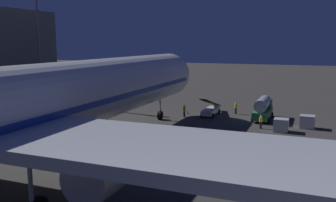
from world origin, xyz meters
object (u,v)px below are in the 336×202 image
(apron_floodlight_mast, at_px, (38,40))
(belt_loader, at_px, (211,110))
(jet_bridge, at_px, (74,78))
(traffic_cone_nose_port, at_px, (187,112))
(baggage_container_mid_row, at_px, (307,122))
(ground_crew_marshaller_fwd, at_px, (184,110))
(baggage_container_near_belt, at_px, (281,125))
(traffic_cone_nose_starboard, at_px, (161,110))
(ground_crew_near_nose_gear, at_px, (261,121))
(fuel_tanker, at_px, (263,108))
(ground_crew_by_tug, at_px, (236,107))

(apron_floodlight_mast, height_order, belt_loader, apron_floodlight_mast)
(jet_bridge, distance_m, belt_loader, 20.23)
(jet_bridge, relative_size, traffic_cone_nose_port, 32.97)
(jet_bridge, distance_m, baggage_container_mid_row, 30.94)
(jet_bridge, relative_size, ground_crew_marshaller_fwd, 10.25)
(jet_bridge, xyz_separation_m, baggage_container_near_belt, (-26.46, -5.01, -5.29))
(ground_crew_marshaller_fwd, bearing_deg, traffic_cone_nose_starboard, -27.22)
(jet_bridge, height_order, ground_crew_marshaller_fwd, jet_bridge)
(ground_crew_near_nose_gear, bearing_deg, belt_loader, -35.62)
(baggage_container_near_belt, distance_m, traffic_cone_nose_starboard, 19.76)
(baggage_container_near_belt, xyz_separation_m, baggage_container_mid_row, (-2.92, -3.14, 0.01))
(belt_loader, height_order, fuel_tanker, fuel_tanker)
(baggage_container_mid_row, bearing_deg, ground_crew_near_nose_gear, 24.96)
(baggage_container_mid_row, xyz_separation_m, ground_crew_marshaller_fwd, (16.85, -0.87, 0.16))
(ground_crew_by_tug, xyz_separation_m, traffic_cone_nose_starboard, (11.30, 2.56, -0.73))
(apron_floodlight_mast, distance_m, ground_crew_near_nose_gear, 41.18)
(apron_floodlight_mast, bearing_deg, traffic_cone_nose_starboard, -179.79)
(ground_crew_marshaller_fwd, bearing_deg, baggage_container_near_belt, 163.93)
(baggage_container_mid_row, xyz_separation_m, traffic_cone_nose_starboard, (21.59, -3.31, -0.53))
(ground_crew_by_tug, height_order, traffic_cone_nose_port, ground_crew_by_tug)
(jet_bridge, bearing_deg, ground_crew_by_tug, -143.71)
(jet_bridge, bearing_deg, ground_crew_near_nose_gear, -166.79)
(traffic_cone_nose_starboard, bearing_deg, ground_crew_marshaller_fwd, 152.78)
(jet_bridge, distance_m, ground_crew_by_tug, 24.22)
(baggage_container_near_belt, xyz_separation_m, ground_crew_marshaller_fwd, (13.93, -4.01, 0.18))
(apron_floodlight_mast, height_order, ground_crew_marshaller_fwd, apron_floodlight_mast)
(fuel_tanker, xyz_separation_m, baggage_container_near_belt, (-3.04, 6.50, -0.85))
(ground_crew_marshaller_fwd, bearing_deg, traffic_cone_nose_port, -82.12)
(apron_floodlight_mast, height_order, baggage_container_near_belt, apron_floodlight_mast)
(belt_loader, height_order, ground_crew_by_tug, belt_loader)
(belt_loader, distance_m, ground_crew_near_nose_gear, 9.95)
(apron_floodlight_mast, relative_size, ground_crew_near_nose_gear, 11.37)
(baggage_container_mid_row, bearing_deg, jet_bridge, 15.51)
(ground_crew_near_nose_gear, bearing_deg, baggage_container_near_belt, 166.32)
(fuel_tanker, bearing_deg, jet_bridge, 26.17)
(traffic_cone_nose_port, bearing_deg, traffic_cone_nose_starboard, 0.00)
(belt_loader, xyz_separation_m, ground_crew_by_tug, (-3.23, -2.60, 0.16))
(ground_crew_marshaller_fwd, bearing_deg, apron_floodlight_mast, -4.79)
(apron_floodlight_mast, bearing_deg, jet_bridge, 143.74)
(baggage_container_near_belt, xyz_separation_m, traffic_cone_nose_starboard, (18.67, -6.45, -0.52))
(traffic_cone_nose_port, bearing_deg, fuel_tanker, -179.75)
(ground_crew_marshaller_fwd, distance_m, traffic_cone_nose_port, 2.56)
(fuel_tanker, bearing_deg, belt_loader, 0.71)
(baggage_container_mid_row, distance_m, ground_crew_by_tug, 11.84)
(apron_floodlight_mast, distance_m, ground_crew_marshaller_fwd, 29.96)
(belt_loader, bearing_deg, traffic_cone_nose_starboard, -0.31)
(belt_loader, bearing_deg, fuel_tanker, -179.29)
(ground_crew_near_nose_gear, relative_size, ground_crew_marshaller_fwd, 0.97)
(baggage_container_mid_row, distance_m, ground_crew_near_nose_gear, 6.00)
(fuel_tanker, bearing_deg, traffic_cone_nose_port, 0.25)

